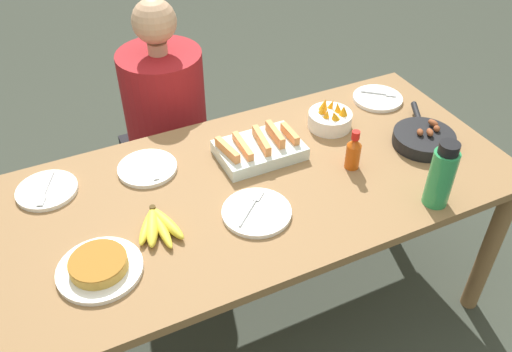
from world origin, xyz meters
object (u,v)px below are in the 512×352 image
(water_bottle, at_px, (441,176))
(person_figure, at_px, (169,141))
(melon_tray, at_px, (259,149))
(skillet, at_px, (423,138))
(frittata_plate_center, at_px, (99,267))
(empty_plate_far_right, at_px, (378,98))
(fruit_bowl_mango, at_px, (330,118))
(banana_bunch, at_px, (157,226))
(empty_plate_mid_edge, at_px, (257,212))
(hot_sauce_bottle, at_px, (353,152))
(empty_plate_near_front, at_px, (47,190))
(empty_plate_far_left, at_px, (147,168))

(water_bottle, relative_size, person_figure, 0.21)
(melon_tray, xyz_separation_m, skillet, (0.60, -0.21, -0.00))
(frittata_plate_center, bearing_deg, skillet, 4.32)
(empty_plate_far_right, bearing_deg, person_figure, 150.38)
(frittata_plate_center, distance_m, fruit_bowl_mango, 1.08)
(skillet, height_order, fruit_bowl_mango, fruit_bowl_mango)
(banana_bunch, height_order, frittata_plate_center, frittata_plate_center)
(empty_plate_far_right, relative_size, empty_plate_mid_edge, 0.92)
(water_bottle, bearing_deg, frittata_plate_center, 170.36)
(hot_sauce_bottle, bearing_deg, frittata_plate_center, -174.13)
(frittata_plate_center, xyz_separation_m, person_figure, (0.49, 0.91, -0.29))
(empty_plate_near_front, distance_m, person_figure, 0.79)
(person_figure, bearing_deg, empty_plate_mid_edge, -87.70)
(skillet, height_order, frittata_plate_center, skillet)
(empty_plate_near_front, xyz_separation_m, empty_plate_far_left, (0.35, -0.03, -0.00))
(skillet, distance_m, hot_sauce_bottle, 0.33)
(empty_plate_mid_edge, bearing_deg, skillet, 5.74)
(empty_plate_far_right, xyz_separation_m, person_figure, (-0.82, 0.47, -0.28))
(fruit_bowl_mango, relative_size, person_figure, 0.15)
(water_bottle, xyz_separation_m, hot_sauce_bottle, (-0.15, 0.28, -0.05))
(empty_plate_near_front, height_order, empty_plate_mid_edge, same)
(empty_plate_near_front, bearing_deg, skillet, -14.04)
(empty_plate_far_left, relative_size, hot_sauce_bottle, 1.37)
(fruit_bowl_mango, height_order, person_figure, person_figure)
(empty_plate_far_right, relative_size, hot_sauce_bottle, 1.36)
(empty_plate_far_left, height_order, fruit_bowl_mango, fruit_bowl_mango)
(empty_plate_far_left, xyz_separation_m, person_figure, (0.22, 0.50, -0.28))
(melon_tray, distance_m, skillet, 0.64)
(melon_tray, bearing_deg, fruit_bowl_mango, 8.47)
(empty_plate_far_right, bearing_deg, melon_tray, -168.10)
(banana_bunch, xyz_separation_m, person_figure, (0.28, 0.81, -0.29))
(melon_tray, distance_m, hot_sauce_bottle, 0.35)
(empty_plate_far_right, bearing_deg, empty_plate_near_front, -179.86)
(melon_tray, height_order, empty_plate_mid_edge, melon_tray)
(empty_plate_far_left, bearing_deg, skillet, -16.94)
(fruit_bowl_mango, height_order, water_bottle, water_bottle)
(skillet, bearing_deg, hot_sauce_bottle, 118.79)
(banana_bunch, distance_m, water_bottle, 0.94)
(melon_tray, height_order, person_figure, person_figure)
(skillet, distance_m, empty_plate_far_right, 0.35)
(skillet, xyz_separation_m, hot_sauce_bottle, (-0.33, 0.00, 0.04))
(skillet, bearing_deg, frittata_plate_center, 123.33)
(empty_plate_mid_edge, height_order, hot_sauce_bottle, hot_sauce_bottle)
(skillet, height_order, hot_sauce_bottle, hot_sauce_bottle)
(frittata_plate_center, distance_m, empty_plate_mid_edge, 0.53)
(hot_sauce_bottle, bearing_deg, fruit_bowl_mango, 76.06)
(empty_plate_near_front, bearing_deg, person_figure, 39.30)
(fruit_bowl_mango, bearing_deg, empty_plate_far_left, 176.38)
(melon_tray, height_order, water_bottle, water_bottle)
(frittata_plate_center, bearing_deg, melon_tray, 24.38)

